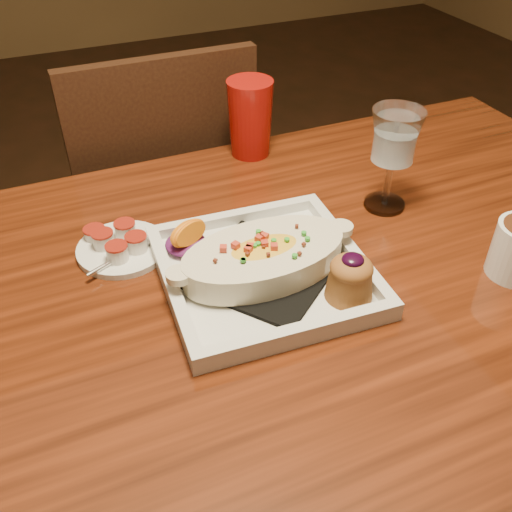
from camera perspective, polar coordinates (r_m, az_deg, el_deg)
name	(u,v)px	position (r m, az deg, el deg)	size (l,w,h in m)	color
table	(264,340)	(0.90, 0.82, -8.37)	(1.50, 0.90, 0.75)	maroon
chair_far	(162,210)	(1.45, -9.35, 4.59)	(0.42, 0.42, 0.93)	black
plate	(269,264)	(0.83, 1.33, -0.78)	(0.31, 0.31, 0.08)	silver
goblet	(394,142)	(0.97, 13.68, 11.01)	(0.09, 0.09, 0.18)	silver
saucer	(121,246)	(0.92, -13.31, 0.93)	(0.14, 0.14, 0.10)	silver
creamer_loose	(95,235)	(0.95, -15.78, 2.02)	(0.04, 0.04, 0.03)	silver
red_tumbler	(250,118)	(1.14, -0.59, 13.60)	(0.09, 0.09, 0.15)	#A2110B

